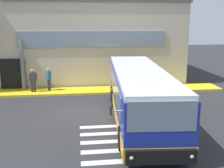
{
  "coord_description": "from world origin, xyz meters",
  "views": [
    {
      "loc": [
        -0.22,
        -15.39,
        5.1
      ],
      "look_at": [
        1.76,
        0.52,
        1.5
      ],
      "focal_mm": 44.68,
      "sensor_mm": 36.0,
      "label": 1
    }
  ],
  "objects_px": {
    "entry_support_column": "(23,65)",
    "passenger_near_column": "(33,79)",
    "bus_main_foreground": "(139,95)",
    "passenger_by_doorway": "(49,78)"
  },
  "relations": [
    {
      "from": "bus_main_foreground",
      "to": "passenger_near_column",
      "type": "distance_m",
      "value": 8.86
    },
    {
      "from": "entry_support_column",
      "to": "bus_main_foreground",
      "type": "height_order",
      "value": "entry_support_column"
    },
    {
      "from": "passenger_near_column",
      "to": "entry_support_column",
      "type": "bearing_deg",
      "value": 136.15
    },
    {
      "from": "entry_support_column",
      "to": "passenger_near_column",
      "type": "height_order",
      "value": "entry_support_column"
    },
    {
      "from": "bus_main_foreground",
      "to": "passenger_near_column",
      "type": "relative_size",
      "value": 6.74
    },
    {
      "from": "entry_support_column",
      "to": "bus_main_foreground",
      "type": "bearing_deg",
      "value": -43.96
    },
    {
      "from": "entry_support_column",
      "to": "passenger_by_doorway",
      "type": "height_order",
      "value": "entry_support_column"
    },
    {
      "from": "passenger_near_column",
      "to": "bus_main_foreground",
      "type": "bearing_deg",
      "value": -43.98
    },
    {
      "from": "bus_main_foreground",
      "to": "passenger_by_doorway",
      "type": "distance_m",
      "value": 8.35
    },
    {
      "from": "entry_support_column",
      "to": "passenger_near_column",
      "type": "xyz_separation_m",
      "value": [
        0.79,
        -0.76,
        -0.87
      ]
    }
  ]
}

